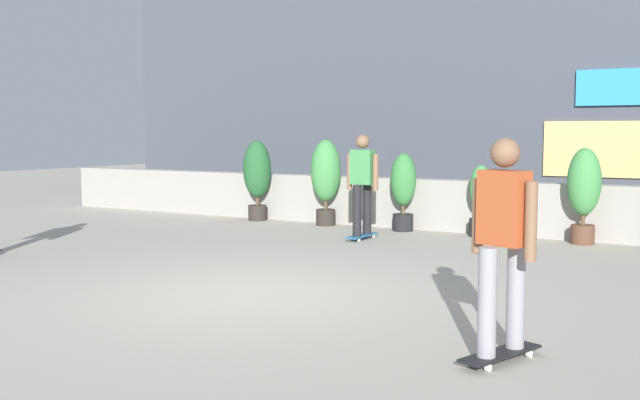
{
  "coord_description": "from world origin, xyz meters",
  "views": [
    {
      "loc": [
        4.59,
        -6.38,
        1.74
      ],
      "look_at": [
        0.0,
        1.5,
        0.9
      ],
      "focal_mm": 41.65,
      "sensor_mm": 36.0,
      "label": 1
    }
  ],
  "objects_px": {
    "potted_plant_3": "(480,199)",
    "potted_plant_4": "(584,188)",
    "potted_plant_1": "(326,175)",
    "potted_plant_2": "(403,187)",
    "skater_by_wall_right": "(362,182)",
    "potted_plant_0": "(257,174)",
    "skater_far_left": "(503,239)"
  },
  "relations": [
    {
      "from": "potted_plant_3",
      "to": "potted_plant_4",
      "type": "xyz_separation_m",
      "value": [
        1.64,
        -0.0,
        0.24
      ]
    },
    {
      "from": "skater_far_left",
      "to": "potted_plant_1",
      "type": "bearing_deg",
      "value": 128.93
    },
    {
      "from": "potted_plant_1",
      "to": "potted_plant_4",
      "type": "relative_size",
      "value": 1.07
    },
    {
      "from": "potted_plant_0",
      "to": "potted_plant_3",
      "type": "xyz_separation_m",
      "value": [
        4.52,
        0.0,
        -0.29
      ]
    },
    {
      "from": "potted_plant_1",
      "to": "potted_plant_3",
      "type": "xyz_separation_m",
      "value": [
        2.96,
        0.0,
        -0.31
      ]
    },
    {
      "from": "potted_plant_1",
      "to": "potted_plant_4",
      "type": "bearing_deg",
      "value": -0.0
    },
    {
      "from": "potted_plant_0",
      "to": "potted_plant_4",
      "type": "height_order",
      "value": "potted_plant_0"
    },
    {
      "from": "skater_by_wall_right",
      "to": "potted_plant_0",
      "type": "bearing_deg",
      "value": 156.45
    },
    {
      "from": "potted_plant_2",
      "to": "potted_plant_3",
      "type": "xyz_separation_m",
      "value": [
        1.4,
        0.0,
        -0.15
      ]
    },
    {
      "from": "potted_plant_3",
      "to": "potted_plant_4",
      "type": "distance_m",
      "value": 1.66
    },
    {
      "from": "potted_plant_3",
      "to": "potted_plant_0",
      "type": "bearing_deg",
      "value": 180.0
    },
    {
      "from": "skater_by_wall_right",
      "to": "potted_plant_3",
      "type": "bearing_deg",
      "value": 40.05
    },
    {
      "from": "potted_plant_3",
      "to": "skater_by_wall_right",
      "type": "xyz_separation_m",
      "value": [
        -1.54,
        -1.3,
        0.31
      ]
    },
    {
      "from": "potted_plant_1",
      "to": "skater_by_wall_right",
      "type": "relative_size",
      "value": 0.94
    },
    {
      "from": "potted_plant_2",
      "to": "skater_far_left",
      "type": "distance_m",
      "value": 7.47
    },
    {
      "from": "potted_plant_1",
      "to": "potted_plant_2",
      "type": "height_order",
      "value": "potted_plant_1"
    },
    {
      "from": "potted_plant_2",
      "to": "potted_plant_3",
      "type": "bearing_deg",
      "value": 0.0
    },
    {
      "from": "skater_by_wall_right",
      "to": "potted_plant_1",
      "type": "bearing_deg",
      "value": 137.65
    },
    {
      "from": "skater_far_left",
      "to": "potted_plant_3",
      "type": "bearing_deg",
      "value": 109.38
    },
    {
      "from": "potted_plant_0",
      "to": "skater_far_left",
      "type": "relative_size",
      "value": 0.93
    },
    {
      "from": "potted_plant_0",
      "to": "potted_plant_4",
      "type": "xyz_separation_m",
      "value": [
        6.16,
        -0.0,
        -0.05
      ]
    },
    {
      "from": "potted_plant_2",
      "to": "potted_plant_4",
      "type": "height_order",
      "value": "potted_plant_4"
    },
    {
      "from": "potted_plant_0",
      "to": "potted_plant_3",
      "type": "distance_m",
      "value": 4.53
    },
    {
      "from": "skater_by_wall_right",
      "to": "potted_plant_2",
      "type": "bearing_deg",
      "value": 83.56
    },
    {
      "from": "potted_plant_1",
      "to": "potted_plant_4",
      "type": "distance_m",
      "value": 4.61
    },
    {
      "from": "potted_plant_3",
      "to": "potted_plant_1",
      "type": "bearing_deg",
      "value": 180.0
    },
    {
      "from": "potted_plant_4",
      "to": "potted_plant_2",
      "type": "bearing_deg",
      "value": 180.0
    },
    {
      "from": "potted_plant_2",
      "to": "potted_plant_3",
      "type": "height_order",
      "value": "potted_plant_2"
    },
    {
      "from": "potted_plant_2",
      "to": "skater_by_wall_right",
      "type": "height_order",
      "value": "skater_by_wall_right"
    },
    {
      "from": "potted_plant_3",
      "to": "potted_plant_2",
      "type": "bearing_deg",
      "value": 180.0
    },
    {
      "from": "potted_plant_0",
      "to": "skater_by_wall_right",
      "type": "distance_m",
      "value": 3.24
    },
    {
      "from": "potted_plant_3",
      "to": "skater_by_wall_right",
      "type": "distance_m",
      "value": 2.04
    }
  ]
}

